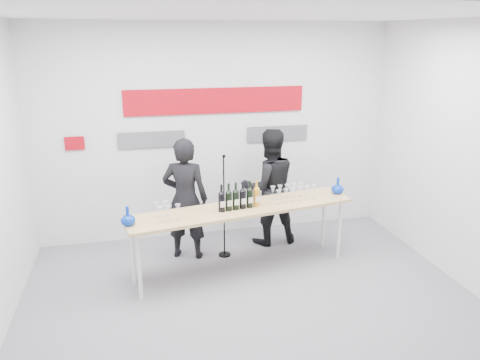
% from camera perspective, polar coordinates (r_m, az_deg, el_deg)
% --- Properties ---
extents(ground, '(5.00, 5.00, 0.00)m').
position_cam_1_polar(ground, '(5.34, 1.36, -14.55)').
color(ground, slate).
rests_on(ground, ground).
extents(back_wall, '(5.00, 0.04, 3.00)m').
position_cam_1_polar(back_wall, '(6.62, -2.94, 5.80)').
color(back_wall, silver).
rests_on(back_wall, ground).
extents(signage, '(3.38, 0.02, 0.79)m').
position_cam_1_polar(signage, '(6.53, -3.42, 8.36)').
color(signage, '#A60712').
rests_on(signage, back_wall).
extents(tasting_table, '(2.84, 1.03, 0.84)m').
position_cam_1_polar(tasting_table, '(5.64, 0.23, -3.95)').
color(tasting_table, tan).
rests_on(tasting_table, ground).
extents(wine_bottles, '(0.53, 0.16, 0.33)m').
position_cam_1_polar(wine_bottles, '(5.52, -0.09, -1.92)').
color(wine_bottles, black).
rests_on(wine_bottles, tasting_table).
extents(decanter_left, '(0.16, 0.16, 0.21)m').
position_cam_1_polar(decanter_left, '(5.22, -13.53, -4.26)').
color(decanter_left, '#082D9B').
rests_on(decanter_left, tasting_table).
extents(decanter_right, '(0.16, 0.16, 0.21)m').
position_cam_1_polar(decanter_right, '(6.21, 11.83, -0.65)').
color(decanter_right, '#082D9B').
rests_on(decanter_right, tasting_table).
extents(glasses_left, '(0.29, 0.24, 0.18)m').
position_cam_1_polar(glasses_left, '(5.30, -9.00, -3.83)').
color(glasses_left, silver).
rests_on(glasses_left, tasting_table).
extents(glasses_right, '(0.58, 0.29, 0.18)m').
position_cam_1_polar(glasses_right, '(5.87, 6.38, -1.59)').
color(glasses_right, silver).
rests_on(glasses_right, tasting_table).
extents(presenter_left, '(0.68, 0.55, 1.60)m').
position_cam_1_polar(presenter_left, '(6.04, -6.69, -2.32)').
color(presenter_left, black).
rests_on(presenter_left, ground).
extents(presenter_right, '(0.81, 0.64, 1.62)m').
position_cam_1_polar(presenter_right, '(6.45, 3.55, -0.86)').
color(presenter_right, black).
rests_on(presenter_right, ground).
extents(mic_stand, '(0.16, 0.16, 1.39)m').
position_cam_1_polar(mic_stand, '(6.15, -1.93, -5.60)').
color(mic_stand, black).
rests_on(mic_stand, ground).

